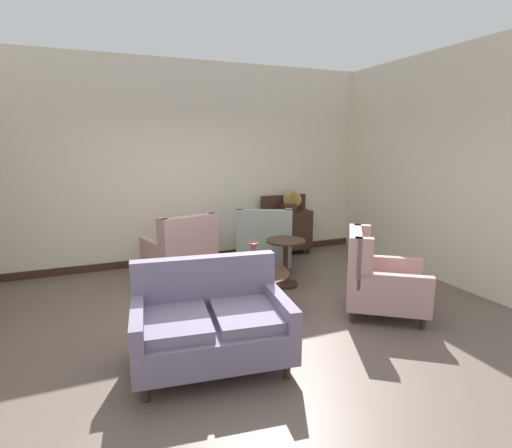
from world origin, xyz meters
The scene contains 13 objects.
ground centered at (0.00, 0.00, 0.00)m, with size 9.04×9.04×0.00m, color brown.
wall_back centered at (0.00, 2.63, 1.66)m, with size 6.62×0.08×3.33m, color beige.
wall_right centered at (3.23, 0.79, 1.66)m, with size 0.08×3.68×3.33m, color beige.
baseboard_back centered at (0.00, 2.57, 0.06)m, with size 6.46×0.03×0.12m, color #382319.
coffee_table centered at (0.18, 0.21, 0.41)m, with size 0.92×0.92×0.49m.
porcelain_vase centered at (0.19, 0.15, 0.65)m, with size 0.19×0.19×0.38m.
settee centered at (-0.60, -0.74, 0.39)m, with size 1.49×1.06×0.94m.
armchair_far_left centered at (-0.36, 1.69, 0.42)m, with size 1.06×1.10×1.01m.
armchair_foreground_right centered at (1.56, -0.42, 0.42)m, with size 1.21×1.19×1.00m.
armchair_beside_settee centered at (0.97, 1.62, 0.44)m, with size 1.11×1.09×1.03m.
side_table centered at (0.95, 0.85, 0.41)m, with size 0.55×0.55×0.68m.
sideboard centered at (1.72, 2.33, 0.47)m, with size 0.90×0.34×1.08m.
gramophone centered at (1.76, 2.24, 1.06)m, with size 0.49×0.54×0.52m.
Camera 1 is at (-1.50, -4.03, 2.01)m, focal length 27.98 mm.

